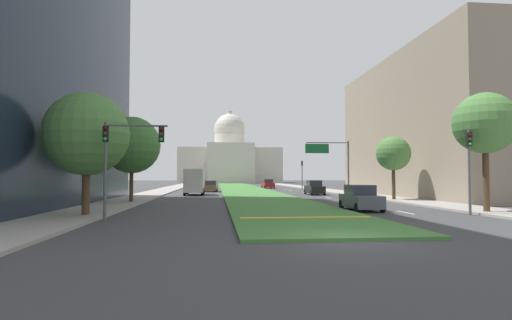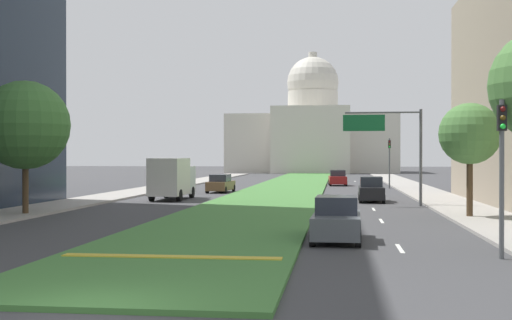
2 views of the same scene
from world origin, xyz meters
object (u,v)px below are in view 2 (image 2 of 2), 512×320
Objects in this scene: sedan_far_horizon at (338,178)px; traffic_light_near_right at (502,157)px; sedan_midblock at (371,190)px; box_truck_delivery at (172,178)px; street_tree_right_mid at (470,134)px; overhead_guide_sign at (392,137)px; sedan_distant at (221,184)px; capitol_building at (313,135)px; traffic_light_far_right at (389,157)px; sedan_lead_stopped at (337,220)px; street_tree_left_mid at (25,125)px.

traffic_light_near_right is at bearing -84.42° from sedan_far_horizon.
box_truck_delivery is (-15.15, 0.51, 0.82)m from sedan_midblock.
overhead_guide_sign is at bearing 110.95° from street_tree_right_mid.
sedan_far_horizon is (-2.47, 27.04, -0.03)m from sedan_midblock.
sedan_midblock is 0.99× the size of sedan_distant.
box_truck_delivery is at bearing -94.70° from capitol_building.
sedan_midblock is 1.10× the size of sedan_far_horizon.
sedan_distant is 19.13m from sedan_far_horizon.
street_tree_right_mid is (1.70, -33.88, 1.22)m from traffic_light_far_right.
capitol_building reaches higher than sedan_lead_stopped.
street_tree_left_mid is 24.85m from sedan_midblock.
street_tree_right_mid reaches higher than box_truck_delivery.
street_tree_right_mid is at bearing -34.73° from box_truck_delivery.
capitol_building is at bearing 94.67° from sedan_far_horizon.
traffic_light_far_right is at bearing 90.00° from traffic_light_near_right.
sedan_midblock is at bearing 83.96° from sedan_lead_stopped.
box_truck_delivery is (4.70, 14.84, -3.42)m from street_tree_left_mid.
sedan_lead_stopped is (-5.35, -44.15, -2.49)m from traffic_light_far_right.
capitol_building reaches higher than sedan_far_horizon.
overhead_guide_sign is at bearing -74.85° from sedan_midblock.
sedan_midblock is 0.72× the size of box_truck_delivery.
overhead_guide_sign is 17.24m from box_truck_delivery.
sedan_midblock reaches higher than sedan_distant.
street_tree_right_mid is 1.48× the size of sedan_far_horizon.
capitol_building is 64.69m from sedan_far_horizon.
sedan_distant is (-16.07, 38.78, -2.53)m from traffic_light_near_right.
traffic_light_near_right is 26.36m from street_tree_left_mid.
sedan_distant is (-5.51, -79.93, -7.05)m from capitol_building.
sedan_far_horizon is (-7.03, 40.20, -3.71)m from street_tree_right_mid.
sedan_far_horizon is 29.42m from box_truck_delivery.
street_tree_right_mid is at bearing -80.08° from sedan_far_horizon.
sedan_distant is (-14.36, 15.45, -3.84)m from overhead_guide_sign.
traffic_light_near_right is at bearing -96.71° from street_tree_right_mid.
capitol_building is at bearing 96.71° from street_tree_right_mid.
sedan_lead_stopped is at bearing -27.65° from street_tree_left_mid.
sedan_lead_stopped is 1.00× the size of sedan_midblock.
box_truck_delivery is (-12.68, -26.53, 0.85)m from sedan_far_horizon.
capitol_building is 5.28× the size of overhead_guide_sign.
sedan_distant is at bearing -149.36° from traffic_light_far_right.
overhead_guide_sign is (8.85, -95.38, -3.21)m from capitol_building.
traffic_light_near_right reaches higher than sedan_far_horizon.
box_truck_delivery is at bearing -115.55° from sedan_far_horizon.
sedan_distant is 1.11× the size of sedan_far_horizon.
street_tree_left_mid is 45.07m from sedan_far_horizon.
overhead_guide_sign is at bearing 25.64° from street_tree_left_mid.
capitol_building is 71.35m from traffic_light_far_right.
street_tree_right_mid reaches higher than sedan_distant.
traffic_light_far_right is 41.81m from street_tree_left_mid.
traffic_light_near_right is 1.11× the size of sedan_distant.
traffic_light_near_right is 48.30m from traffic_light_far_right.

